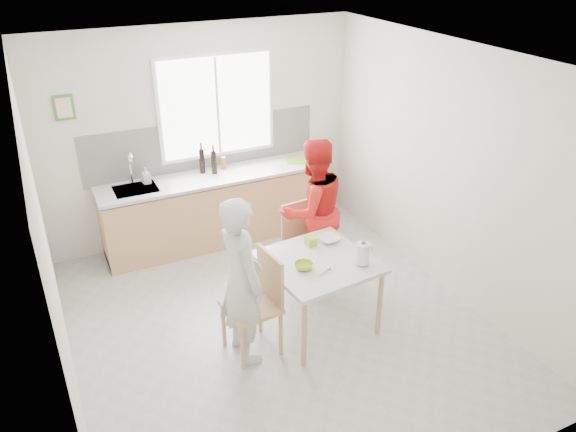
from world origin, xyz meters
name	(u,v)px	position (x,y,z in m)	size (l,w,h in m)	color
ground	(279,324)	(0.00, 0.00, 0.00)	(4.50, 4.50, 0.00)	#B7B7B2
room_shell	(277,178)	(0.00, 0.00, 1.64)	(4.50, 4.50, 4.50)	silver
window	(217,106)	(0.20, 2.23, 1.70)	(1.50, 0.06, 1.30)	white
backsplash	(204,145)	(0.00, 2.24, 1.23)	(3.00, 0.02, 0.65)	white
picture_frame	(64,108)	(-1.55, 2.23, 1.90)	(0.22, 0.03, 0.28)	#44843C
kitchen_counter	(215,211)	(0.00, 1.95, 0.42)	(2.84, 0.64, 1.37)	tan
dining_table	(318,267)	(0.35, -0.17, 0.69)	(1.10, 1.10, 0.77)	silver
chair_left	(258,299)	(-0.32, -0.24, 0.56)	(0.52, 0.52, 1.02)	tan
chair_far	(303,239)	(0.62, 0.68, 0.51)	(0.47, 0.47, 0.93)	tan
person_white	(242,281)	(-0.48, -0.25, 0.83)	(0.60, 0.40, 1.65)	silver
person_red	(313,211)	(0.74, 0.69, 0.84)	(0.82, 0.64, 1.68)	red
bowl_green	(304,266)	(0.16, -0.24, 0.80)	(0.18, 0.18, 0.06)	#97BB2B
bowl_white	(329,239)	(0.62, 0.11, 0.80)	(0.21, 0.21, 0.05)	white
milk_jug	(363,253)	(0.70, -0.42, 0.90)	(0.18, 0.13, 0.23)	white
green_box	(311,241)	(0.42, 0.12, 0.82)	(0.10, 0.10, 0.09)	#8BD030
spoon	(324,272)	(0.29, -0.40, 0.78)	(0.01, 0.01, 0.16)	#A5A5AA
cutting_board	(300,160)	(1.20, 1.91, 0.93)	(0.35, 0.25, 0.01)	#81B429
wine_bottle_a	(202,161)	(-0.08, 2.07, 1.08)	(0.07, 0.07, 0.32)	black
wine_bottle_b	(214,162)	(0.04, 1.99, 1.07)	(0.07, 0.07, 0.30)	black
jar_amber	(224,163)	(0.20, 2.08, 1.00)	(0.06, 0.06, 0.16)	olive
soap_bottle	(146,175)	(-0.79, 2.07, 1.02)	(0.09, 0.09, 0.20)	#999999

